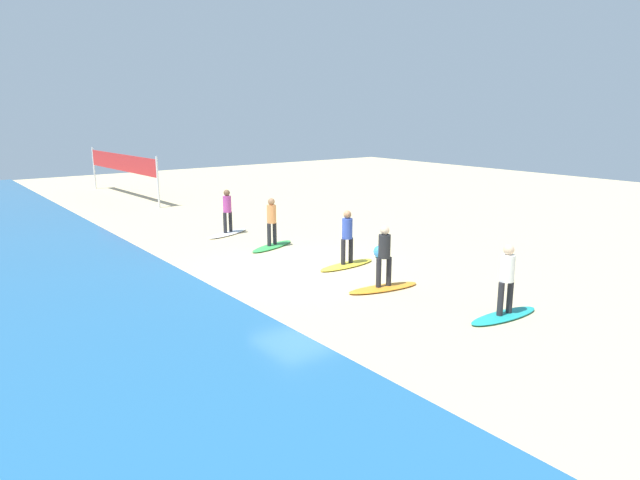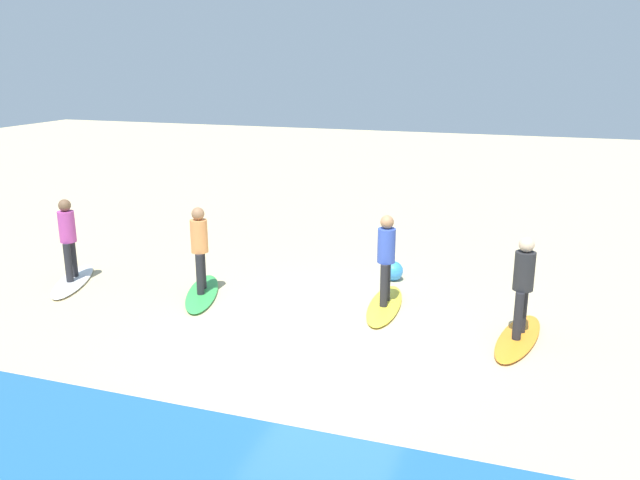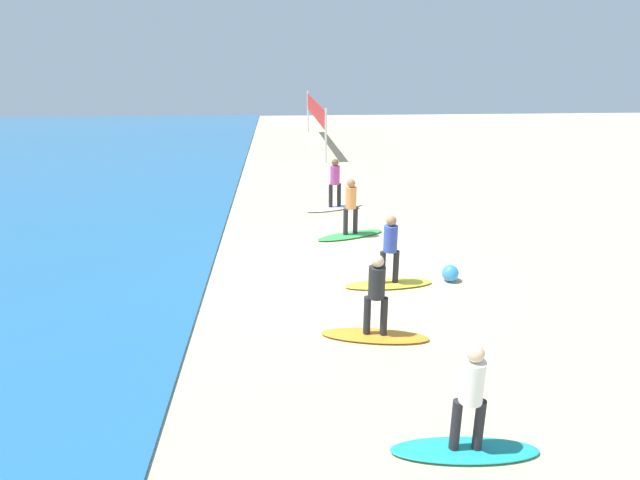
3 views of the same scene
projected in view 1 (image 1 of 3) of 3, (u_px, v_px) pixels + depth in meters
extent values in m
plane|color=#CCB789|center=(299.00, 268.00, 17.15)|extent=(60.00, 60.00, 0.00)
ellipsoid|color=teal|center=(504.00, 316.00, 13.05)|extent=(0.69, 2.13, 0.09)
cylinder|color=#232328|center=(501.00, 299.00, 12.87)|extent=(0.14, 0.14, 0.78)
cylinder|color=#232328|center=(510.00, 296.00, 13.04)|extent=(0.14, 0.14, 0.78)
cylinder|color=white|center=(508.00, 268.00, 12.80)|extent=(0.32, 0.32, 0.62)
sphere|color=beige|center=(509.00, 250.00, 12.70)|extent=(0.24, 0.24, 0.24)
ellipsoid|color=orange|center=(383.00, 288.00, 15.10)|extent=(0.92, 2.17, 0.09)
cylinder|color=#232328|center=(379.00, 273.00, 14.93)|extent=(0.14, 0.14, 0.78)
cylinder|color=#232328|center=(389.00, 271.00, 15.07)|extent=(0.14, 0.14, 0.78)
cylinder|color=#262628|center=(384.00, 246.00, 14.85)|extent=(0.32, 0.32, 0.62)
sphere|color=beige|center=(385.00, 230.00, 14.75)|extent=(0.24, 0.24, 0.24)
ellipsoid|color=yellow|center=(347.00, 265.00, 17.34)|extent=(0.71, 2.13, 0.09)
cylinder|color=#232328|center=(343.00, 252.00, 17.14)|extent=(0.14, 0.14, 0.78)
cylinder|color=#232328|center=(351.00, 250.00, 17.35)|extent=(0.14, 0.14, 0.78)
cylinder|color=#334CAD|center=(347.00, 229.00, 17.09)|extent=(0.32, 0.32, 0.62)
sphere|color=#9E704C|center=(347.00, 214.00, 16.99)|extent=(0.24, 0.24, 0.24)
ellipsoid|color=green|center=(272.00, 246.00, 19.74)|extent=(1.27, 2.16, 0.09)
cylinder|color=#232328|center=(269.00, 235.00, 19.51)|extent=(0.14, 0.14, 0.78)
cylinder|color=#232328|center=(275.00, 233.00, 19.77)|extent=(0.14, 0.14, 0.78)
cylinder|color=#E58C4C|center=(272.00, 214.00, 19.48)|extent=(0.32, 0.32, 0.62)
sphere|color=#9E704C|center=(271.00, 202.00, 19.39)|extent=(0.24, 0.24, 0.24)
ellipsoid|color=white|center=(228.00, 233.00, 21.80)|extent=(1.32, 2.15, 0.09)
cylinder|color=#232328|center=(225.00, 223.00, 21.57)|extent=(0.14, 0.14, 0.78)
cylinder|color=#232328|center=(230.00, 221.00, 21.84)|extent=(0.14, 0.14, 0.78)
cylinder|color=#B74293|center=(227.00, 204.00, 21.55)|extent=(0.32, 0.32, 0.62)
sphere|color=brown|center=(227.00, 193.00, 21.46)|extent=(0.24, 0.24, 0.24)
cylinder|color=silver|center=(158.00, 182.00, 27.52)|extent=(0.10, 0.10, 2.50)
cylinder|color=silver|center=(94.00, 168.00, 34.24)|extent=(0.10, 0.10, 2.50)
cube|color=red|center=(122.00, 162.00, 30.74)|extent=(8.99, 0.49, 0.90)
sphere|color=#338CE5|center=(380.00, 252.00, 18.34)|extent=(0.40, 0.40, 0.40)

